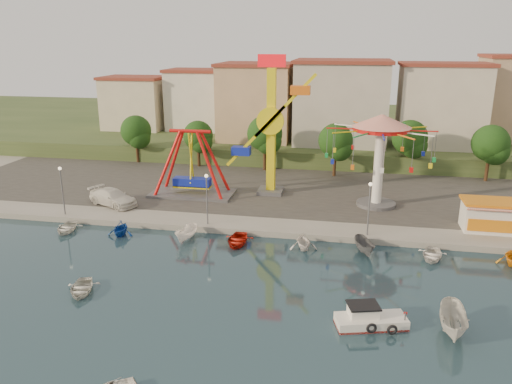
% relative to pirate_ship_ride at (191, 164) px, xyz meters
% --- Properties ---
extents(ground, '(200.00, 200.00, 0.00)m').
position_rel_pirate_ship_ride_xyz_m(ground, '(12.61, -22.40, -4.39)').
color(ground, '#152B39').
rests_on(ground, ground).
extents(quay_deck, '(200.00, 100.00, 0.60)m').
position_rel_pirate_ship_ride_xyz_m(quay_deck, '(12.61, 39.60, -4.09)').
color(quay_deck, '#9E998E').
rests_on(quay_deck, ground).
extents(asphalt_pad, '(90.00, 28.00, 0.01)m').
position_rel_pirate_ship_ride_xyz_m(asphalt_pad, '(12.61, 7.60, -3.79)').
color(asphalt_pad, '#4C4944').
rests_on(asphalt_pad, quay_deck).
extents(hill_terrace, '(200.00, 60.00, 3.00)m').
position_rel_pirate_ship_ride_xyz_m(hill_terrace, '(12.61, 44.60, -2.89)').
color(hill_terrace, '#384C26').
rests_on(hill_terrace, ground).
extents(pirate_ship_ride, '(10.00, 5.00, 8.00)m').
position_rel_pirate_ship_ride_xyz_m(pirate_ship_ride, '(0.00, 0.00, 0.00)').
color(pirate_ship_ride, '#59595E').
rests_on(pirate_ship_ride, quay_deck).
extents(kamikaze_tower, '(7.14, 3.10, 16.50)m').
position_rel_pirate_ship_ride_xyz_m(kamikaze_tower, '(9.62, 2.20, 4.07)').
color(kamikaze_tower, '#59595E').
rests_on(kamikaze_tower, quay_deck).
extents(wave_swinger, '(11.60, 11.60, 10.40)m').
position_rel_pirate_ship_ride_xyz_m(wave_swinger, '(21.79, -0.09, 3.80)').
color(wave_swinger, '#59595E').
rests_on(wave_swinger, quay_deck).
extents(booth_left, '(5.40, 3.78, 3.08)m').
position_rel_pirate_ship_ride_xyz_m(booth_left, '(32.40, -5.92, -2.23)').
color(booth_left, white).
rests_on(booth_left, quay_deck).
extents(lamp_post_0, '(0.14, 0.14, 5.00)m').
position_rel_pirate_ship_ride_xyz_m(lamp_post_0, '(-11.39, -9.40, -1.29)').
color(lamp_post_0, '#59595E').
rests_on(lamp_post_0, quay_deck).
extents(lamp_post_1, '(0.14, 0.14, 5.00)m').
position_rel_pirate_ship_ride_xyz_m(lamp_post_1, '(4.61, -9.40, -1.29)').
color(lamp_post_1, '#59595E').
rests_on(lamp_post_1, quay_deck).
extents(lamp_post_2, '(0.14, 0.14, 5.00)m').
position_rel_pirate_ship_ride_xyz_m(lamp_post_2, '(20.61, -9.40, -1.29)').
color(lamp_post_2, '#59595E').
rests_on(lamp_post_2, quay_deck).
extents(tree_0, '(4.60, 4.60, 7.19)m').
position_rel_pirate_ship_ride_xyz_m(tree_0, '(-13.39, 14.57, 1.08)').
color(tree_0, '#382314').
rests_on(tree_0, quay_deck).
extents(tree_1, '(4.35, 4.35, 6.80)m').
position_rel_pirate_ship_ride_xyz_m(tree_1, '(-3.39, 13.84, 0.81)').
color(tree_1, '#382314').
rests_on(tree_1, quay_deck).
extents(tree_2, '(5.02, 5.02, 7.85)m').
position_rel_pirate_ship_ride_xyz_m(tree_2, '(6.61, 13.40, 1.52)').
color(tree_2, '#382314').
rests_on(tree_2, quay_deck).
extents(tree_3, '(4.68, 4.68, 7.32)m').
position_rel_pirate_ship_ride_xyz_m(tree_3, '(16.61, 11.96, 1.16)').
color(tree_3, '#382314').
rests_on(tree_3, quay_deck).
extents(tree_4, '(4.86, 4.86, 7.60)m').
position_rel_pirate_ship_ride_xyz_m(tree_4, '(26.61, 14.95, 1.35)').
color(tree_4, '#382314').
rests_on(tree_4, quay_deck).
extents(tree_5, '(4.83, 4.83, 7.54)m').
position_rel_pirate_ship_ride_xyz_m(tree_5, '(36.61, 13.13, 1.31)').
color(tree_5, '#382314').
rests_on(tree_5, quay_deck).
extents(building_0, '(9.26, 9.53, 11.87)m').
position_rel_pirate_ship_ride_xyz_m(building_0, '(-20.76, 23.66, 4.54)').
color(building_0, beige).
rests_on(building_0, hill_terrace).
extents(building_1, '(12.33, 9.01, 8.63)m').
position_rel_pirate_ship_ride_xyz_m(building_1, '(-8.72, 28.98, 2.92)').
color(building_1, silver).
rests_on(building_1, hill_terrace).
extents(building_2, '(11.95, 9.28, 11.23)m').
position_rel_pirate_ship_ride_xyz_m(building_2, '(4.43, 29.56, 4.22)').
color(building_2, tan).
rests_on(building_2, hill_terrace).
extents(building_3, '(12.59, 10.50, 9.20)m').
position_rel_pirate_ship_ride_xyz_m(building_3, '(18.22, 26.40, 3.20)').
color(building_3, beige).
rests_on(building_3, hill_terrace).
extents(building_4, '(10.75, 9.23, 9.24)m').
position_rel_pirate_ship_ride_xyz_m(building_4, '(31.68, 29.80, 3.22)').
color(building_4, beige).
rests_on(building_4, hill_terrace).
extents(cabin_motorboat, '(5.07, 3.01, 1.68)m').
position_rel_pirate_ship_ride_xyz_m(cabin_motorboat, '(20.41, -24.79, -3.95)').
color(cabin_motorboat, white).
rests_on(cabin_motorboat, ground).
extents(rowboat_a, '(3.42, 4.06, 0.72)m').
position_rel_pirate_ship_ride_xyz_m(rowboat_a, '(-1.28, -24.15, -4.04)').
color(rowboat_a, silver).
rests_on(rowboat_a, ground).
extents(skiff, '(2.16, 4.74, 1.77)m').
position_rel_pirate_ship_ride_xyz_m(skiff, '(25.83, -24.72, -3.51)').
color(skiff, silver).
rests_on(skiff, ground).
extents(van, '(6.78, 4.95, 1.82)m').
position_rel_pirate_ship_ride_xyz_m(van, '(-7.66, -5.49, -2.88)').
color(van, silver).
rests_on(van, quay_deck).
extents(moored_boat_0, '(3.07, 3.91, 0.74)m').
position_rel_pirate_ship_ride_xyz_m(moored_boat_0, '(-9.38, -12.60, -4.03)').
color(moored_boat_0, silver).
rests_on(moored_boat_0, ground).
extents(moored_boat_1, '(2.75, 3.12, 1.54)m').
position_rel_pirate_ship_ride_xyz_m(moored_boat_1, '(-3.46, -12.60, -3.63)').
color(moored_boat_1, '#1240A0').
rests_on(moored_boat_1, ground).
extents(moored_boat_2, '(1.95, 3.69, 1.36)m').
position_rel_pirate_ship_ride_xyz_m(moored_boat_2, '(3.41, -12.60, -3.72)').
color(moored_boat_2, white).
rests_on(moored_boat_2, ground).
extents(moored_boat_3, '(2.85, 3.93, 0.80)m').
position_rel_pirate_ship_ride_xyz_m(moored_boat_3, '(8.43, -12.60, -3.99)').
color(moored_boat_3, '#B81D0E').
rests_on(moored_boat_3, ground).
extents(moored_boat_4, '(3.29, 3.57, 1.56)m').
position_rel_pirate_ship_ride_xyz_m(moored_boat_4, '(14.73, -12.60, -3.61)').
color(moored_boat_4, white).
rests_on(moored_boat_4, ground).
extents(moored_boat_5, '(2.38, 3.88, 1.41)m').
position_rel_pirate_ship_ride_xyz_m(moored_boat_5, '(20.32, -12.60, -3.69)').
color(moored_boat_5, '#5E5E63').
rests_on(moored_boat_5, ground).
extents(moored_boat_6, '(3.16, 3.94, 0.73)m').
position_rel_pirate_ship_ride_xyz_m(moored_boat_6, '(26.21, -12.60, -4.03)').
color(moored_boat_6, white).
rests_on(moored_boat_6, ground).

